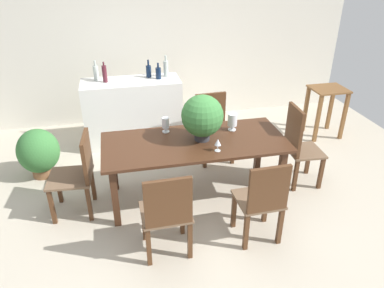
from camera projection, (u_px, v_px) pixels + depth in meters
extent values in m
plane|color=#BCB29E|center=(196.00, 200.00, 4.38)|extent=(7.04, 7.04, 0.00)
cube|color=beige|center=(162.00, 43.00, 6.01)|extent=(6.40, 0.10, 2.60)
cube|color=#422616|center=(195.00, 142.00, 4.12)|extent=(2.08, 0.91, 0.03)
cube|color=#422616|center=(115.00, 198.00, 3.82)|extent=(0.07, 0.07, 0.71)
cube|color=#422616|center=(281.00, 177.00, 4.17)|extent=(0.07, 0.07, 0.71)
cube|color=#422616|center=(113.00, 164.00, 4.42)|extent=(0.07, 0.07, 0.71)
cube|color=#422616|center=(258.00, 148.00, 4.77)|extent=(0.07, 0.07, 0.71)
cube|color=#4C2D19|center=(182.00, 216.00, 3.76)|extent=(0.04, 0.04, 0.44)
cube|color=#4C2D19|center=(144.00, 222.00, 3.68)|extent=(0.04, 0.04, 0.44)
cube|color=#4C2D19|center=(190.00, 240.00, 3.46)|extent=(0.04, 0.04, 0.44)
cube|color=#4C2D19|center=(149.00, 247.00, 3.38)|extent=(0.04, 0.04, 0.44)
cube|color=brown|center=(165.00, 212.00, 3.46)|extent=(0.48, 0.44, 0.03)
cube|color=#4C2D19|center=(168.00, 203.00, 3.18)|extent=(0.43, 0.05, 0.48)
cube|color=#4C2D19|center=(59.00, 186.00, 4.24)|extent=(0.05, 0.05, 0.44)
cube|color=#4C2D19|center=(52.00, 207.00, 3.91)|extent=(0.05, 0.05, 0.44)
cube|color=#4C2D19|center=(93.00, 184.00, 4.29)|extent=(0.05, 0.05, 0.44)
cube|color=#4C2D19|center=(89.00, 204.00, 3.95)|extent=(0.05, 0.05, 0.44)
cube|color=brown|center=(70.00, 178.00, 3.99)|extent=(0.50, 0.50, 0.03)
cube|color=#4C2D19|center=(87.00, 156.00, 3.90)|extent=(0.07, 0.43, 0.48)
cube|color=#4C2D19|center=(205.00, 153.00, 4.94)|extent=(0.05, 0.05, 0.44)
cube|color=#4C2D19|center=(233.00, 149.00, 5.03)|extent=(0.05, 0.05, 0.44)
cube|color=#4C2D19|center=(197.00, 140.00, 5.27)|extent=(0.05, 0.05, 0.44)
cube|color=#4C2D19|center=(223.00, 137.00, 5.37)|extent=(0.05, 0.05, 0.44)
cube|color=brown|center=(215.00, 130.00, 5.04)|extent=(0.51, 0.50, 0.03)
cube|color=#4C2D19|center=(210.00, 108.00, 5.12)|extent=(0.44, 0.06, 0.45)
cube|color=#4C2D19|center=(321.00, 173.00, 4.50)|extent=(0.05, 0.05, 0.44)
cube|color=#4C2D19|center=(308.00, 159.00, 4.80)|extent=(0.05, 0.05, 0.44)
cube|color=#4C2D19|center=(295.00, 176.00, 4.45)|extent=(0.05, 0.05, 0.44)
cube|color=#4C2D19|center=(284.00, 161.00, 4.76)|extent=(0.05, 0.05, 0.44)
cube|color=brown|center=(305.00, 151.00, 4.52)|extent=(0.43, 0.45, 0.03)
cube|color=#4C2D19|center=(294.00, 130.00, 4.35)|extent=(0.06, 0.40, 0.58)
cube|color=#4C2D19|center=(265.00, 205.00, 3.94)|extent=(0.05, 0.05, 0.44)
cube|color=#4C2D19|center=(234.00, 210.00, 3.86)|extent=(0.05, 0.05, 0.44)
cube|color=#4C2D19|center=(280.00, 226.00, 3.64)|extent=(0.05, 0.05, 0.44)
cube|color=#4C2D19|center=(246.00, 232.00, 3.56)|extent=(0.05, 0.05, 0.44)
cube|color=brown|center=(258.00, 199.00, 3.64)|extent=(0.45, 0.44, 0.03)
cube|color=#4C2D19|center=(269.00, 190.00, 3.36)|extent=(0.40, 0.05, 0.48)
cylinder|color=#333338|center=(202.00, 135.00, 4.12)|extent=(0.17, 0.17, 0.12)
sphere|color=#387538|center=(202.00, 116.00, 4.01)|extent=(0.47, 0.47, 0.47)
sphere|color=#DB9EB2|center=(193.00, 101.00, 4.06)|extent=(0.06, 0.06, 0.06)
sphere|color=#DB9EB2|center=(208.00, 113.00, 4.14)|extent=(0.04, 0.04, 0.04)
sphere|color=#DB9EB2|center=(207.00, 113.00, 3.82)|extent=(0.04, 0.04, 0.04)
cylinder|color=silver|center=(166.00, 131.00, 4.32)|extent=(0.09, 0.09, 0.01)
cylinder|color=silver|center=(166.00, 129.00, 4.30)|extent=(0.03, 0.03, 0.05)
cylinder|color=silver|center=(165.00, 123.00, 4.26)|extent=(0.09, 0.09, 0.12)
cylinder|color=silver|center=(232.00, 129.00, 4.36)|extent=(0.10, 0.10, 0.01)
cylinder|color=silver|center=(232.00, 127.00, 4.35)|extent=(0.03, 0.03, 0.05)
cylinder|color=silver|center=(232.00, 120.00, 4.30)|extent=(0.11, 0.11, 0.15)
cylinder|color=silver|center=(218.00, 151.00, 3.91)|extent=(0.06, 0.06, 0.00)
cylinder|color=silver|center=(218.00, 148.00, 3.90)|extent=(0.01, 0.01, 0.07)
cone|color=silver|center=(218.00, 142.00, 3.86)|extent=(0.07, 0.07, 0.07)
cube|color=silver|center=(133.00, 112.00, 5.48)|extent=(1.43, 0.56, 0.99)
cylinder|color=#B2BFB7|center=(96.00, 73.00, 5.23)|extent=(0.08, 0.08, 0.21)
cylinder|color=#B2BFB7|center=(95.00, 63.00, 5.17)|extent=(0.03, 0.03, 0.08)
cylinder|color=#0F1E38|center=(158.00, 73.00, 5.30)|extent=(0.08, 0.08, 0.16)
cylinder|color=#0F1E38|center=(158.00, 65.00, 5.24)|extent=(0.03, 0.03, 0.07)
cylinder|color=#B2BFB7|center=(166.00, 69.00, 5.38)|extent=(0.07, 0.07, 0.23)
cylinder|color=#B2BFB7|center=(166.00, 58.00, 5.31)|extent=(0.03, 0.03, 0.08)
cylinder|color=#0F1E38|center=(149.00, 72.00, 5.36)|extent=(0.08, 0.08, 0.17)
cylinder|color=#0F1E38|center=(148.00, 63.00, 5.30)|extent=(0.03, 0.03, 0.09)
cylinder|color=#511E28|center=(105.00, 74.00, 5.14)|extent=(0.07, 0.07, 0.24)
cylinder|color=#511E28|center=(103.00, 64.00, 5.08)|extent=(0.02, 0.02, 0.05)
cube|color=brown|center=(329.00, 89.00, 5.56)|extent=(0.52, 0.46, 0.02)
cube|color=brown|center=(318.00, 119.00, 5.54)|extent=(0.05, 0.05, 0.77)
cube|color=brown|center=(344.00, 116.00, 5.62)|extent=(0.05, 0.05, 0.77)
cube|color=brown|center=(306.00, 109.00, 5.87)|extent=(0.05, 0.05, 0.77)
cube|color=brown|center=(331.00, 107.00, 5.96)|extent=(0.05, 0.05, 0.77)
cylinder|color=brown|center=(43.00, 170.00, 4.82)|extent=(0.26, 0.26, 0.16)
ellipsoid|color=#387538|center=(38.00, 151.00, 4.68)|extent=(0.53, 0.53, 0.58)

